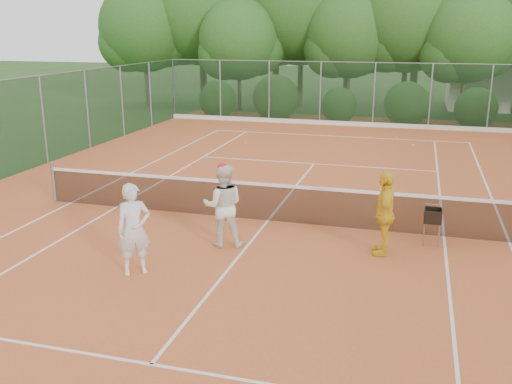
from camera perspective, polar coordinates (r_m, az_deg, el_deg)
ground at (r=13.91m, az=1.14°, el=-3.03°), size 120.00×120.00×0.00m
clay_court at (r=13.91m, az=1.14°, el=-2.99°), size 18.00×36.00×0.02m
tennis_net at (r=13.74m, az=1.15°, el=-0.93°), size 11.97×0.10×1.10m
player_white at (r=10.99m, az=-12.12°, el=-3.67°), size 0.77×0.73×1.76m
player_center_grp at (r=12.14m, az=-3.30°, el=-1.34°), size 1.03×0.90×1.82m
player_yellow at (r=11.95m, az=12.74°, el=-2.10°), size 0.50×1.06×1.76m
ball_hopper at (r=12.82m, az=17.27°, el=-2.35°), size 0.35×0.35×0.81m
stray_ball_a at (r=23.43m, az=-1.06°, el=4.97°), size 0.07×0.07×0.07m
stray_ball_b at (r=25.19m, az=13.92°, el=5.29°), size 0.07×0.07×0.07m
stray_ball_c at (r=23.72m, az=15.42°, el=4.54°), size 0.07×0.07×0.07m
court_markings at (r=13.90m, az=1.14°, el=-2.94°), size 11.03×23.83×0.01m
fence_back at (r=28.08m, az=9.06°, el=9.65°), size 18.07×0.07×3.00m
tropical_treeline at (r=33.00m, az=13.09°, el=16.62°), size 32.10×8.49×15.03m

